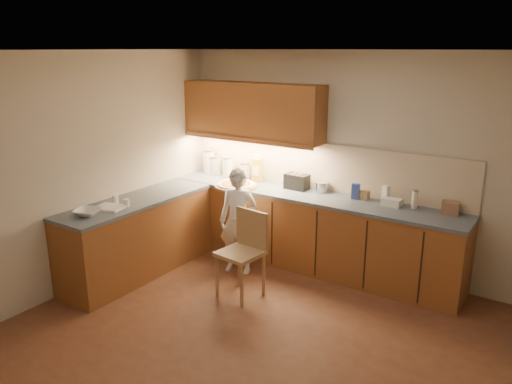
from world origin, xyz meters
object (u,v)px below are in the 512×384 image
Objects in this scene: oil_jug at (258,169)px; toaster at (297,182)px; pizza_on_board at (236,185)px; child at (238,221)px; wooden_chair at (245,247)px.

oil_jug is 1.19× the size of toaster.
toaster is at bearing 25.68° from pizza_on_board.
child is 0.59m from wooden_chair.
wooden_chair is at bearing -49.47° from pizza_on_board.
wooden_chair is at bearing -62.39° from oil_jug.
toaster is at bearing 97.66° from wooden_chair.
oil_jug reaches higher than pizza_on_board.
wooden_chair is 1.46m from oil_jug.
child is (0.32, -0.41, -0.31)m from pizza_on_board.
pizza_on_board is 1.49× the size of oil_jug.
child reaches higher than toaster.
pizza_on_board is 0.60m from child.
child is 0.91m from toaster.
oil_jug is at bearing 179.84° from toaster.
child is at bearing -72.94° from oil_jug.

